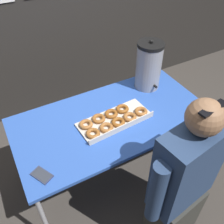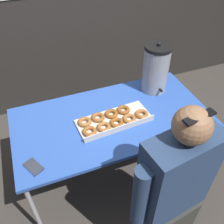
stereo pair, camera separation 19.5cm
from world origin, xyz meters
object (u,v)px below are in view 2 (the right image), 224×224
at_px(cell_phone, 33,167).
at_px(person_seated, 172,192).
at_px(donut_box, 113,120).
at_px(coffee_urn, 156,69).

bearing_deg(cell_phone, person_seated, -56.44).
xyz_separation_m(donut_box, coffee_urn, (0.50, 0.27, 0.19)).
bearing_deg(cell_phone, donut_box, -9.24).
relative_size(donut_box, cell_phone, 3.77).
distance_m(donut_box, person_seated, 0.68).
height_order(donut_box, cell_phone, donut_box).
bearing_deg(person_seated, cell_phone, -37.04).
distance_m(coffee_urn, person_seated, 1.03).
relative_size(coffee_urn, person_seated, 0.34).
bearing_deg(donut_box, coffee_urn, 24.91).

